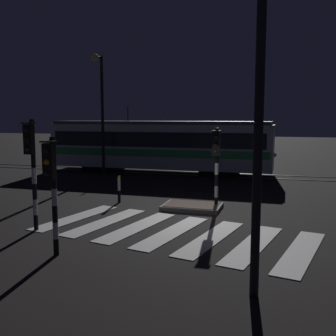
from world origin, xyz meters
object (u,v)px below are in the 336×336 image
(traffic_light_corner_near_left, at_px, (31,158))
(bollard_island_edge, at_px, (119,189))
(traffic_light_kerb_mid_left, at_px, (52,179))
(street_lamp_near_kerb, at_px, (260,55))
(street_lamp_trackside_left, at_px, (100,100))
(tram, at_px, (159,145))
(traffic_light_median_centre, at_px, (216,156))

(traffic_light_corner_near_left, distance_m, bollard_island_edge, 5.03)
(traffic_light_kerb_mid_left, xyz_separation_m, street_lamp_near_kerb, (5.05, -1.10, 2.62))
(traffic_light_corner_near_left, distance_m, street_lamp_trackside_left, 12.05)
(street_lamp_trackside_left, xyz_separation_m, tram, (2.90, 2.30, -2.76))
(traffic_light_median_centre, xyz_separation_m, traffic_light_kerb_mid_left, (-3.03, -6.40, -0.05))
(traffic_light_median_centre, height_order, traffic_light_corner_near_left, traffic_light_corner_near_left)
(street_lamp_near_kerb, distance_m, street_lamp_trackside_left, 17.55)
(traffic_light_median_centre, height_order, traffic_light_kerb_mid_left, traffic_light_median_centre)
(street_lamp_trackside_left, height_order, bollard_island_edge, street_lamp_trackside_left)
(street_lamp_trackside_left, bearing_deg, traffic_light_corner_near_left, -74.22)
(bollard_island_edge, bearing_deg, traffic_light_corner_near_left, -100.17)
(street_lamp_near_kerb, bearing_deg, bollard_island_edge, 128.69)
(traffic_light_median_centre, xyz_separation_m, street_lamp_trackside_left, (-8.10, 6.82, 2.46))
(traffic_light_kerb_mid_left, distance_m, street_lamp_near_kerb, 5.80)
(street_lamp_near_kerb, bearing_deg, traffic_light_kerb_mid_left, 167.69)
(traffic_light_median_centre, xyz_separation_m, tram, (-5.20, 9.12, -0.31))
(traffic_light_corner_near_left, bearing_deg, traffic_light_kerb_mid_left, -44.60)
(street_lamp_trackside_left, distance_m, tram, 4.62)
(traffic_light_corner_near_left, bearing_deg, bollard_island_edge, 79.83)
(traffic_light_corner_near_left, height_order, street_lamp_near_kerb, street_lamp_near_kerb)
(traffic_light_median_centre, relative_size, tram, 0.22)
(street_lamp_near_kerb, height_order, street_lamp_trackside_left, street_lamp_near_kerb)
(traffic_light_kerb_mid_left, xyz_separation_m, traffic_light_corner_near_left, (-1.85, 1.83, 0.28))
(street_lamp_near_kerb, bearing_deg, traffic_light_median_centre, 105.11)
(street_lamp_trackside_left, bearing_deg, traffic_light_median_centre, -40.11)
(bollard_island_edge, bearing_deg, street_lamp_trackside_left, 121.00)
(bollard_island_edge, bearing_deg, traffic_light_median_centre, -1.03)
(traffic_light_median_centre, relative_size, street_lamp_near_kerb, 0.43)
(traffic_light_median_centre, relative_size, traffic_light_kerb_mid_left, 1.02)
(street_lamp_near_kerb, height_order, bollard_island_edge, street_lamp_near_kerb)
(traffic_light_median_centre, distance_m, traffic_light_kerb_mid_left, 7.08)
(street_lamp_trackside_left, bearing_deg, traffic_light_kerb_mid_left, -69.02)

